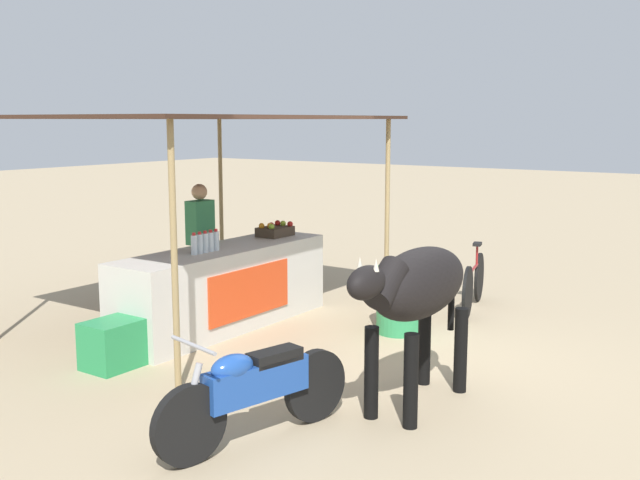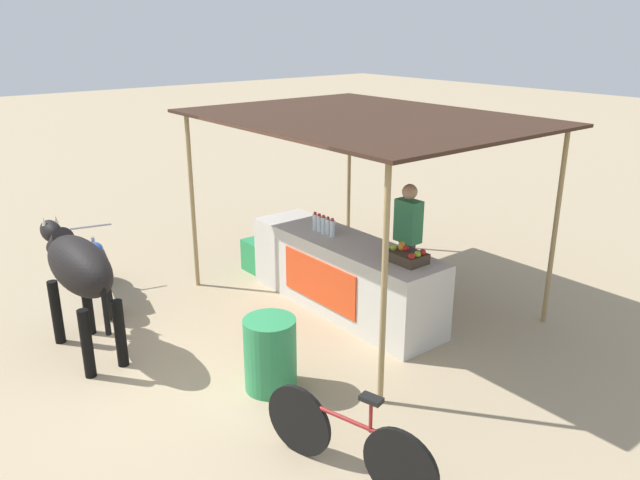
{
  "view_description": "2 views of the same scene",
  "coord_description": "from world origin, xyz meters",
  "px_view_note": "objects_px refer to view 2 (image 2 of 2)",
  "views": [
    {
      "loc": [
        -6.48,
        -3.7,
        2.45
      ],
      "look_at": [
        0.26,
        0.98,
        1.13
      ],
      "focal_mm": 42.0,
      "sensor_mm": 36.0,
      "label": 1
    },
    {
      "loc": [
        5.69,
        -2.76,
        3.58
      ],
      "look_at": [
        0.28,
        1.58,
        1.16
      ],
      "focal_mm": 35.0,
      "sensor_mm": 36.0,
      "label": 2
    }
  ],
  "objects_px": {
    "water_barrel": "(270,354)",
    "motorcycle_parked": "(99,269)",
    "cooler_box": "(264,256)",
    "bicycle_leaning": "(347,441)",
    "cow": "(78,268)",
    "stall_counter": "(343,274)",
    "vendor_behind_counter": "(407,244)",
    "fruit_crate": "(407,256)"
  },
  "relations": [
    {
      "from": "stall_counter",
      "to": "cooler_box",
      "type": "xyz_separation_m",
      "value": [
        -1.73,
        -0.1,
        -0.24
      ]
    },
    {
      "from": "bicycle_leaning",
      "to": "motorcycle_parked",
      "type": "bearing_deg",
      "value": -176.7
    },
    {
      "from": "cooler_box",
      "to": "water_barrel",
      "type": "relative_size",
      "value": 0.77
    },
    {
      "from": "stall_counter",
      "to": "motorcycle_parked",
      "type": "height_order",
      "value": "stall_counter"
    },
    {
      "from": "cooler_box",
      "to": "vendor_behind_counter",
      "type": "bearing_deg",
      "value": 21.7
    },
    {
      "from": "water_barrel",
      "to": "bicycle_leaning",
      "type": "xyz_separation_m",
      "value": [
        1.51,
        -0.27,
        -0.04
      ]
    },
    {
      "from": "fruit_crate",
      "to": "cow",
      "type": "height_order",
      "value": "cow"
    },
    {
      "from": "stall_counter",
      "to": "water_barrel",
      "type": "xyz_separation_m",
      "value": [
        0.99,
        -1.83,
        -0.09
      ]
    },
    {
      "from": "cooler_box",
      "to": "motorcycle_parked",
      "type": "distance_m",
      "value": 2.36
    },
    {
      "from": "water_barrel",
      "to": "motorcycle_parked",
      "type": "xyz_separation_m",
      "value": [
        -3.29,
        -0.55,
        0.04
      ]
    },
    {
      "from": "fruit_crate",
      "to": "vendor_behind_counter",
      "type": "xyz_separation_m",
      "value": [
        -0.65,
        0.7,
        -0.18
      ]
    },
    {
      "from": "vendor_behind_counter",
      "to": "bicycle_leaning",
      "type": "distance_m",
      "value": 3.57
    },
    {
      "from": "water_barrel",
      "to": "fruit_crate",
      "type": "bearing_deg",
      "value": 87.86
    },
    {
      "from": "cooler_box",
      "to": "motorcycle_parked",
      "type": "xyz_separation_m",
      "value": [
        -0.57,
        -2.28,
        0.19
      ]
    },
    {
      "from": "stall_counter",
      "to": "cooler_box",
      "type": "distance_m",
      "value": 1.75
    },
    {
      "from": "cooler_box",
      "to": "water_barrel",
      "type": "xyz_separation_m",
      "value": [
        2.72,
        -1.74,
        0.15
      ]
    },
    {
      "from": "fruit_crate",
      "to": "water_barrel",
      "type": "height_order",
      "value": "fruit_crate"
    },
    {
      "from": "motorcycle_parked",
      "to": "vendor_behind_counter",
      "type": "bearing_deg",
      "value": 49.17
    },
    {
      "from": "fruit_crate",
      "to": "cow",
      "type": "bearing_deg",
      "value": -123.06
    },
    {
      "from": "fruit_crate",
      "to": "water_barrel",
      "type": "xyz_separation_m",
      "value": [
        -0.07,
        -1.89,
        -0.64
      ]
    },
    {
      "from": "cooler_box",
      "to": "bicycle_leaning",
      "type": "bearing_deg",
      "value": -25.39
    },
    {
      "from": "cow",
      "to": "bicycle_leaning",
      "type": "xyz_separation_m",
      "value": [
        3.45,
        0.94,
        -0.69
      ]
    },
    {
      "from": "bicycle_leaning",
      "to": "water_barrel",
      "type": "bearing_deg",
      "value": 169.86
    },
    {
      "from": "cooler_box",
      "to": "motorcycle_parked",
      "type": "bearing_deg",
      "value": -104.03
    },
    {
      "from": "cooler_box",
      "to": "bicycle_leaning",
      "type": "distance_m",
      "value": 4.68
    },
    {
      "from": "stall_counter",
      "to": "bicycle_leaning",
      "type": "bearing_deg",
      "value": -40.13
    },
    {
      "from": "fruit_crate",
      "to": "vendor_behind_counter",
      "type": "distance_m",
      "value": 0.97
    },
    {
      "from": "water_barrel",
      "to": "cow",
      "type": "height_order",
      "value": "cow"
    },
    {
      "from": "water_barrel",
      "to": "bicycle_leaning",
      "type": "distance_m",
      "value": 1.53
    },
    {
      "from": "water_barrel",
      "to": "motorcycle_parked",
      "type": "distance_m",
      "value": 3.33
    },
    {
      "from": "water_barrel",
      "to": "bicycle_leaning",
      "type": "bearing_deg",
      "value": -10.14
    },
    {
      "from": "stall_counter",
      "to": "water_barrel",
      "type": "distance_m",
      "value": 2.08
    },
    {
      "from": "stall_counter",
      "to": "water_barrel",
      "type": "height_order",
      "value": "stall_counter"
    },
    {
      "from": "cooler_box",
      "to": "cow",
      "type": "distance_m",
      "value": 3.14
    },
    {
      "from": "cow",
      "to": "motorcycle_parked",
      "type": "relative_size",
      "value": 1.03
    },
    {
      "from": "vendor_behind_counter",
      "to": "bicycle_leaning",
      "type": "relative_size",
      "value": 1.02
    },
    {
      "from": "motorcycle_parked",
      "to": "water_barrel",
      "type": "bearing_deg",
      "value": 9.43
    },
    {
      "from": "fruit_crate",
      "to": "cow",
      "type": "distance_m",
      "value": 3.69
    },
    {
      "from": "cow",
      "to": "motorcycle_parked",
      "type": "xyz_separation_m",
      "value": [
        -1.35,
        0.66,
        -0.61
      ]
    },
    {
      "from": "cow",
      "to": "bicycle_leaning",
      "type": "relative_size",
      "value": 1.13
    },
    {
      "from": "cooler_box",
      "to": "motorcycle_parked",
      "type": "relative_size",
      "value": 0.34
    },
    {
      "from": "water_barrel",
      "to": "vendor_behind_counter",
      "type": "bearing_deg",
      "value": 102.69
    }
  ]
}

